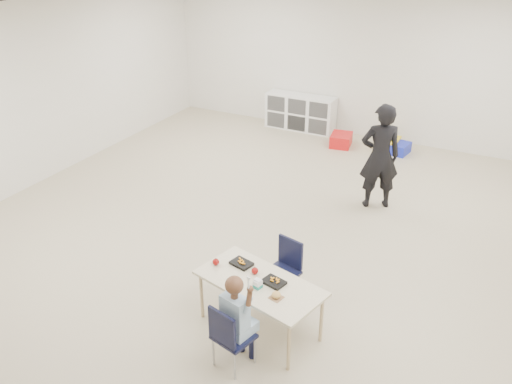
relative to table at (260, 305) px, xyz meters
The scene contains 16 objects.
room 1.97m from the table, 117.98° to the left, with size 9.00×9.02×2.80m.
table is the anchor object (origin of this frame).
chair_near 0.56m from the table, 88.71° to the right, with size 0.34×0.32×0.71m, color black, non-canonical shape.
chair_far 0.56m from the table, 91.29° to the left, with size 0.34×0.32×0.71m, color black, non-canonical shape.
child 0.62m from the table, 88.71° to the right, with size 0.47×0.47×1.11m, color #9CB6D3, non-canonical shape.
lunch_tray_near 0.34m from the table, 17.33° to the left, with size 0.22×0.16×0.03m, color black.
lunch_tray_far 0.47m from the table, 149.11° to the left, with size 0.22×0.16×0.03m, color black.
milk_carton 0.36m from the table, 74.35° to the right, with size 0.07×0.07×0.10m, color white.
bread_roll 0.44m from the table, 31.25° to the right, with size 0.09×0.09×0.07m, color tan.
apple_near 0.36m from the table, 136.71° to the left, with size 0.07×0.07×0.07m, color maroon.
apple_far 0.64m from the table, behind, with size 0.07×0.07×0.07m, color maroon.
cubby_shelf 6.05m from the table, 108.96° to the left, with size 1.40×0.40×0.70m, color white.
adult 3.26m from the table, 84.56° to the left, with size 0.57×0.38×1.57m, color black.
bin_red 5.32m from the table, 100.04° to the left, with size 0.36×0.47×0.23m, color red.
bin_yellow 5.43m from the table, 90.88° to the left, with size 0.36×0.46×0.23m, color yellow.
bin_blue 5.37m from the table, 88.50° to the left, with size 0.31×0.40×0.19m, color #1827BB.
Camera 1 is at (2.73, -5.38, 3.82)m, focal length 38.00 mm.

